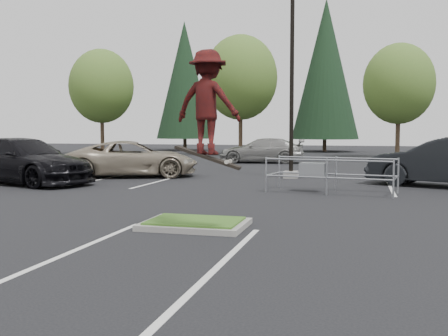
% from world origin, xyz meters
% --- Properties ---
extents(ground, '(120.00, 120.00, 0.00)m').
position_xyz_m(ground, '(0.00, 0.00, 0.00)').
color(ground, black).
rests_on(ground, ground).
extents(grass_median, '(2.20, 1.60, 0.16)m').
position_xyz_m(grass_median, '(0.00, 0.00, 0.08)').
color(grass_median, gray).
rests_on(grass_median, ground).
extents(stall_lines, '(22.62, 17.60, 0.01)m').
position_xyz_m(stall_lines, '(-1.35, 6.02, 0.00)').
color(stall_lines, silver).
rests_on(stall_lines, ground).
extents(light_pole, '(0.70, 0.60, 10.12)m').
position_xyz_m(light_pole, '(0.50, 12.00, 4.56)').
color(light_pole, gray).
rests_on(light_pole, ground).
extents(decid_a, '(5.44, 5.44, 8.91)m').
position_xyz_m(decid_a, '(-18.01, 30.03, 5.58)').
color(decid_a, '#38281C').
rests_on(decid_a, ground).
extents(decid_b, '(5.89, 5.89, 9.64)m').
position_xyz_m(decid_b, '(-6.01, 30.53, 6.04)').
color(decid_b, '#38281C').
rests_on(decid_b, ground).
extents(decid_c, '(5.12, 5.12, 8.38)m').
position_xyz_m(decid_c, '(5.99, 29.83, 5.25)').
color(decid_c, '#38281C').
rests_on(decid_c, ground).
extents(conif_a, '(5.72, 5.72, 13.00)m').
position_xyz_m(conif_a, '(-14.00, 40.00, 7.10)').
color(conif_a, '#38281C').
rests_on(conif_a, ground).
extents(conif_b, '(6.38, 6.38, 14.50)m').
position_xyz_m(conif_b, '(0.00, 40.50, 7.85)').
color(conif_b, '#38281C').
rests_on(conif_b, ground).
extents(cart_corral, '(4.34, 2.13, 1.18)m').
position_xyz_m(cart_corral, '(2.03, 7.11, 0.74)').
color(cart_corral, '#989AA0').
rests_on(cart_corral, ground).
extents(skateboarder, '(1.39, 0.93, 2.28)m').
position_xyz_m(skateboarder, '(0.59, -1.00, 2.61)').
color(skateboarder, black).
rests_on(skateboarder, ground).
extents(car_l_tan, '(6.34, 4.58, 1.60)m').
position_xyz_m(car_l_tan, '(-6.50, 10.80, 0.80)').
color(car_l_tan, gray).
rests_on(car_l_tan, ground).
extents(car_l_black, '(6.58, 4.06, 1.78)m').
position_xyz_m(car_l_black, '(-9.36, 7.00, 0.89)').
color(car_l_black, black).
rests_on(car_l_black, ground).
extents(car_r_charc, '(5.90, 3.91, 1.84)m').
position_xyz_m(car_r_charc, '(6.50, 9.85, 0.92)').
color(car_r_charc, black).
rests_on(car_r_charc, ground).
extents(car_far_silver, '(5.58, 2.75, 1.56)m').
position_xyz_m(car_far_silver, '(-2.63, 22.00, 0.78)').
color(car_far_silver, gray).
rests_on(car_far_silver, ground).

